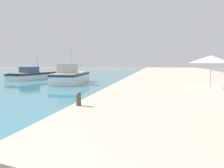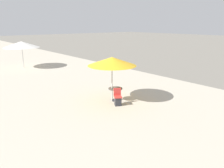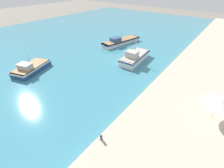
# 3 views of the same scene
# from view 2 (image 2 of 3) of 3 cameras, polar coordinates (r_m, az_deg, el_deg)

# --- Properties ---
(cafe_umbrella_pink) EXTENTS (2.68, 2.68, 2.52)m
(cafe_umbrella_pink) POSITION_cam_2_polar(r_m,az_deg,el_deg) (11.94, 0.00, 5.94)
(cafe_umbrella_pink) COLOR #B7B7B7
(cafe_umbrella_pink) RESTS_ON quay_promenade
(cafe_umbrella_white) EXTENTS (3.43, 3.43, 2.60)m
(cafe_umbrella_white) POSITION_cam_2_polar(r_m,az_deg,el_deg) (23.45, -22.57, 9.52)
(cafe_umbrella_white) COLOR #B7B7B7
(cafe_umbrella_white) RESTS_ON quay_promenade
(cafe_table) EXTENTS (0.80, 0.80, 0.74)m
(cafe_table) POSITION_cam_2_polar(r_m,az_deg,el_deg) (12.39, 0.89, -2.03)
(cafe_table) COLOR #333338
(cafe_table) RESTS_ON quay_promenade
(cafe_chair_left) EXTENTS (0.56, 0.57, 0.91)m
(cafe_chair_left) POSITION_cam_2_polar(r_m,az_deg,el_deg) (11.79, 1.53, -4.04)
(cafe_chair_left) COLOR #2D2D33
(cafe_chair_left) RESTS_ON quay_promenade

